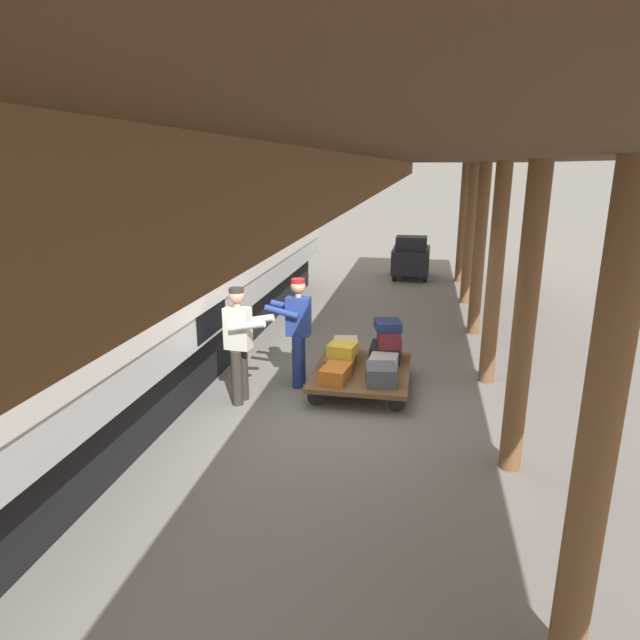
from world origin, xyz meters
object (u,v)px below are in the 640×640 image
(suitcase_gray_aluminum, at_px, (383,364))
(suitcase_brown_leather, at_px, (341,362))
(train_car, at_px, (111,256))
(porter_in_overalls, at_px, (297,329))
(luggage_cart, at_px, (362,372))
(suitcase_navy_fabric, at_px, (388,325))
(suitcase_maroon_trunk, at_px, (389,338))
(suitcase_black_hardshell, at_px, (386,352))
(baggage_tug, at_px, (411,258))
(suitcase_slate_roller, at_px, (381,375))
(suitcase_yellow_case, at_px, (342,350))
(porter_by_door, at_px, (240,342))
(suitcase_cream_canvas, at_px, (346,348))
(suitcase_orange_carryall, at_px, (336,373))

(suitcase_gray_aluminum, bearing_deg, suitcase_brown_leather, 0.00)
(train_car, bearing_deg, porter_in_overalls, -166.90)
(luggage_cart, distance_m, suitcase_brown_leather, 0.36)
(suitcase_navy_fabric, height_order, porter_in_overalls, porter_in_overalls)
(suitcase_maroon_trunk, bearing_deg, porter_in_overalls, 21.83)
(suitcase_black_hardshell, xyz_separation_m, porter_in_overalls, (1.33, 0.57, 0.49))
(suitcase_black_hardshell, height_order, suitcase_maroon_trunk, suitcase_maroon_trunk)
(porter_in_overalls, distance_m, baggage_tug, 8.99)
(suitcase_black_hardshell, bearing_deg, train_car, 16.59)
(suitcase_navy_fabric, bearing_deg, suitcase_maroon_trunk, 135.34)
(suitcase_slate_roller, relative_size, suitcase_yellow_case, 1.16)
(luggage_cart, distance_m, suitcase_maroon_trunk, 0.74)
(suitcase_navy_fabric, bearing_deg, suitcase_gray_aluminum, 87.98)
(suitcase_slate_roller, relative_size, porter_by_door, 0.27)
(suitcase_yellow_case, relative_size, porter_in_overalls, 0.24)
(suitcase_black_hardshell, distance_m, baggage_tug, 8.30)
(porter_by_door, bearing_deg, suitcase_cream_canvas, -134.84)
(luggage_cart, relative_size, suitcase_yellow_case, 4.60)
(suitcase_cream_canvas, xyz_separation_m, porter_by_door, (1.33, 1.34, 0.47))
(train_car, bearing_deg, suitcase_gray_aluminum, -170.40)
(suitcase_orange_carryall, bearing_deg, porter_by_door, 13.67)
(luggage_cart, height_order, suitcase_black_hardshell, suitcase_black_hardshell)
(luggage_cart, distance_m, baggage_tug, 8.82)
(suitcase_navy_fabric, bearing_deg, suitcase_orange_carryall, 56.66)
(suitcase_black_hardshell, height_order, porter_in_overalls, porter_in_overalls)
(luggage_cart, xyz_separation_m, porter_in_overalls, (1.00, 0.06, 0.66))
(suitcase_cream_canvas, xyz_separation_m, suitcase_yellow_case, (-0.02, 0.52, 0.15))
(suitcase_slate_roller, bearing_deg, baggage_tug, -91.04)
(suitcase_maroon_trunk, bearing_deg, porter_by_door, 33.14)
(suitcase_slate_roller, distance_m, suitcase_maroon_trunk, 1.03)
(suitcase_cream_canvas, relative_size, porter_by_door, 0.29)
(suitcase_slate_roller, xyz_separation_m, porter_in_overalls, (1.33, -0.45, 0.48))
(suitcase_slate_roller, distance_m, suitcase_gray_aluminum, 0.51)
(luggage_cart, xyz_separation_m, porter_by_door, (1.66, 0.83, 0.66))
(suitcase_maroon_trunk, xyz_separation_m, baggage_tug, (-0.13, -8.31, -0.06))
(porter_in_overalls, bearing_deg, train_car, 13.10)
(suitcase_black_hardshell, xyz_separation_m, suitcase_yellow_case, (0.63, 0.52, 0.18))
(suitcase_navy_fabric, distance_m, suitcase_yellow_case, 0.87)
(suitcase_cream_canvas, distance_m, suitcase_yellow_case, 0.54)
(suitcase_brown_leather, height_order, suitcase_black_hardshell, suitcase_black_hardshell)
(luggage_cart, bearing_deg, suitcase_navy_fabric, -124.00)
(suitcase_cream_canvas, bearing_deg, train_car, 19.63)
(suitcase_slate_roller, bearing_deg, suitcase_orange_carryall, 0.00)
(suitcase_orange_carryall, bearing_deg, train_car, 2.78)
(suitcase_gray_aluminum, distance_m, porter_by_door, 2.21)
(suitcase_maroon_trunk, bearing_deg, suitcase_cream_canvas, -1.61)
(suitcase_gray_aluminum, bearing_deg, baggage_tug, -91.10)
(baggage_tug, bearing_deg, suitcase_slate_roller, 88.96)
(suitcase_orange_carryall, distance_m, porter_by_door, 1.46)
(train_car, relative_size, porter_by_door, 9.77)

